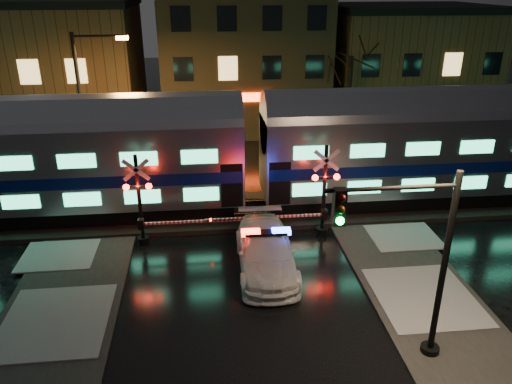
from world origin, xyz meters
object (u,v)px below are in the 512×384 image
at_px(crossing_signal_right, 316,200).
at_px(traffic_light, 413,267).
at_px(crossing_signal_left, 148,209).
at_px(police_car, 266,251).
at_px(streetlight, 87,103).

bearing_deg(crossing_signal_right, traffic_light, -83.72).
distance_m(crossing_signal_left, traffic_light, 11.67).
height_order(police_car, traffic_light, traffic_light).
relative_size(crossing_signal_left, streetlight, 0.70).
bearing_deg(streetlight, crossing_signal_right, -31.76).
xyz_separation_m(crossing_signal_left, traffic_light, (8.23, -8.13, 1.54)).
relative_size(traffic_light, streetlight, 0.73).
height_order(crossing_signal_right, traffic_light, traffic_light).
relative_size(crossing_signal_right, crossing_signal_left, 1.03).
relative_size(police_car, crossing_signal_left, 0.95).
height_order(crossing_signal_left, traffic_light, traffic_light).
bearing_deg(police_car, crossing_signal_right, 46.49).
relative_size(police_car, traffic_light, 0.91).
bearing_deg(police_car, streetlight, 132.96).
xyz_separation_m(crossing_signal_left, streetlight, (-3.47, 6.69, 3.13)).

